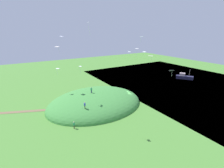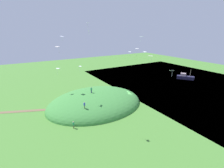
{
  "view_description": "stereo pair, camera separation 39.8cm",
  "coord_description": "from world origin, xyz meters",
  "px_view_note": "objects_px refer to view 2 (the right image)",
  "views": [
    {
      "loc": [
        25.88,
        34.5,
        19.24
      ],
      "look_at": [
        4.48,
        -0.58,
        5.66
      ],
      "focal_mm": 25.82,
      "sensor_mm": 36.0,
      "label": 1
    },
    {
      "loc": [
        25.54,
        34.7,
        19.24
      ],
      "look_at": [
        4.48,
        -0.58,
        5.66
      ],
      "focal_mm": 25.82,
      "sensor_mm": 36.0,
      "label": 2
    }
  ],
  "objects_px": {
    "kite_2": "(150,56)",
    "kite_10": "(80,67)",
    "kite_3": "(142,37)",
    "kite_0": "(137,49)",
    "kite_1": "(58,69)",
    "boat_on_lake": "(185,77)",
    "mooring_post": "(125,92)",
    "kite_4": "(172,71)",
    "kite_7": "(62,37)",
    "kite_8": "(88,24)",
    "person_with_child": "(73,124)",
    "kite_9": "(145,52)",
    "person_near_shore": "(91,89)",
    "person_watching_kites": "(84,104)",
    "kite_5": "(130,52)",
    "kite_6": "(57,47)"
  },
  "relations": [
    {
      "from": "person_watching_kites",
      "to": "kite_3",
      "type": "bearing_deg",
      "value": -99.7
    },
    {
      "from": "person_watching_kites",
      "to": "kite_2",
      "type": "relative_size",
      "value": 1.04
    },
    {
      "from": "kite_3",
      "to": "kite_0",
      "type": "bearing_deg",
      "value": -119.4
    },
    {
      "from": "boat_on_lake",
      "to": "kite_3",
      "type": "height_order",
      "value": "kite_3"
    },
    {
      "from": "person_watching_kites",
      "to": "kite_1",
      "type": "relative_size",
      "value": 0.89
    },
    {
      "from": "person_near_shore",
      "to": "kite_6",
      "type": "distance_m",
      "value": 13.6
    },
    {
      "from": "kite_8",
      "to": "kite_5",
      "type": "bearing_deg",
      "value": -141.45
    },
    {
      "from": "kite_4",
      "to": "kite_6",
      "type": "bearing_deg",
      "value": -39.21
    },
    {
      "from": "person_watching_kites",
      "to": "person_with_child",
      "type": "xyz_separation_m",
      "value": [
        3.5,
        2.42,
        -2.56
      ]
    },
    {
      "from": "kite_6",
      "to": "mooring_post",
      "type": "distance_m",
      "value": 24.33
    },
    {
      "from": "person_with_child",
      "to": "kite_10",
      "type": "relative_size",
      "value": 1.08
    },
    {
      "from": "kite_3",
      "to": "kite_10",
      "type": "relative_size",
      "value": 0.74
    },
    {
      "from": "boat_on_lake",
      "to": "kite_1",
      "type": "height_order",
      "value": "kite_1"
    },
    {
      "from": "kite_2",
      "to": "kite_10",
      "type": "relative_size",
      "value": 0.99
    },
    {
      "from": "kite_1",
      "to": "kite_9",
      "type": "bearing_deg",
      "value": 175.04
    },
    {
      "from": "person_with_child",
      "to": "kite_8",
      "type": "bearing_deg",
      "value": 1.12
    },
    {
      "from": "kite_3",
      "to": "kite_2",
      "type": "bearing_deg",
      "value": 101.67
    },
    {
      "from": "person_near_shore",
      "to": "kite_2",
      "type": "distance_m",
      "value": 17.35
    },
    {
      "from": "kite_8",
      "to": "mooring_post",
      "type": "height_order",
      "value": "kite_8"
    },
    {
      "from": "kite_10",
      "to": "mooring_post",
      "type": "distance_m",
      "value": 20.37
    },
    {
      "from": "kite_0",
      "to": "person_with_child",
      "type": "bearing_deg",
      "value": 11.48
    },
    {
      "from": "kite_3",
      "to": "kite_8",
      "type": "xyz_separation_m",
      "value": [
        13.11,
        1.4,
        2.36
      ]
    },
    {
      "from": "kite_1",
      "to": "kite_2",
      "type": "relative_size",
      "value": 1.17
    },
    {
      "from": "mooring_post",
      "to": "kite_10",
      "type": "bearing_deg",
      "value": 17.77
    },
    {
      "from": "kite_5",
      "to": "kite_2",
      "type": "bearing_deg",
      "value": 65.22
    },
    {
      "from": "person_watching_kites",
      "to": "kite_1",
      "type": "bearing_deg",
      "value": 16.21
    },
    {
      "from": "kite_4",
      "to": "kite_7",
      "type": "relative_size",
      "value": 0.95
    },
    {
      "from": "kite_5",
      "to": "mooring_post",
      "type": "xyz_separation_m",
      "value": [
        5.38,
        5.36,
        -11.74
      ]
    },
    {
      "from": "person_near_shore",
      "to": "kite_0",
      "type": "height_order",
      "value": "kite_0"
    },
    {
      "from": "person_with_child",
      "to": "kite_2",
      "type": "distance_m",
      "value": 21.65
    },
    {
      "from": "kite_10",
      "to": "mooring_post",
      "type": "xyz_separation_m",
      "value": [
        -16.38,
        -5.25,
        -10.93
      ]
    },
    {
      "from": "person_watching_kites",
      "to": "mooring_post",
      "type": "distance_m",
      "value": 19.06
    },
    {
      "from": "mooring_post",
      "to": "kite_7",
      "type": "bearing_deg",
      "value": -37.36
    },
    {
      "from": "kite_5",
      "to": "mooring_post",
      "type": "height_order",
      "value": "kite_5"
    },
    {
      "from": "person_with_child",
      "to": "kite_5",
      "type": "bearing_deg",
      "value": 63.09
    },
    {
      "from": "boat_on_lake",
      "to": "kite_0",
      "type": "height_order",
      "value": "kite_0"
    },
    {
      "from": "kite_0",
      "to": "kite_9",
      "type": "xyz_separation_m",
      "value": [
        -9.41,
        -7.4,
        -2.1
      ]
    },
    {
      "from": "kite_9",
      "to": "kite_1",
      "type": "bearing_deg",
      "value": -4.96
    },
    {
      "from": "kite_4",
      "to": "kite_8",
      "type": "xyz_separation_m",
      "value": [
        19.74,
        -2.31,
        10.04
      ]
    },
    {
      "from": "kite_2",
      "to": "kite_10",
      "type": "distance_m",
      "value": 15.68
    },
    {
      "from": "kite_3",
      "to": "person_with_child",
      "type": "bearing_deg",
      "value": -1.98
    },
    {
      "from": "person_near_shore",
      "to": "kite_0",
      "type": "relative_size",
      "value": 0.81
    },
    {
      "from": "person_watching_kites",
      "to": "kite_8",
      "type": "bearing_deg",
      "value": -178.41
    },
    {
      "from": "kite_1",
      "to": "person_near_shore",
      "type": "bearing_deg",
      "value": 140.6
    },
    {
      "from": "kite_5",
      "to": "mooring_post",
      "type": "relative_size",
      "value": 1.17
    },
    {
      "from": "kite_2",
      "to": "kite_5",
      "type": "height_order",
      "value": "kite_2"
    },
    {
      "from": "kite_2",
      "to": "mooring_post",
      "type": "relative_size",
      "value": 1.21
    },
    {
      "from": "kite_4",
      "to": "kite_7",
      "type": "xyz_separation_m",
      "value": [
        18.12,
        -26.68,
        7.29
      ]
    },
    {
      "from": "kite_1",
      "to": "kite_10",
      "type": "bearing_deg",
      "value": 110.85
    },
    {
      "from": "kite_6",
      "to": "kite_7",
      "type": "bearing_deg",
      "value": -112.07
    }
  ]
}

